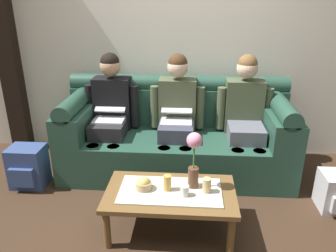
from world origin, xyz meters
name	(u,v)px	position (x,y,z in m)	size (l,w,h in m)	color
ground_plane	(169,242)	(0.00, 0.00, 0.00)	(14.00, 14.00, 0.00)	#382619
back_wall_patterned	(180,25)	(0.00, 1.70, 1.45)	(6.00, 0.12, 2.90)	silver
timber_pillar	(4,25)	(-1.91, 1.58, 1.45)	(0.20, 0.20, 2.90)	black
couch	(177,136)	(0.00, 1.17, 0.37)	(2.31, 0.88, 0.96)	#234738
person_left	(111,109)	(-0.68, 1.17, 0.66)	(0.56, 0.67, 1.22)	#232326
person_middle	(177,111)	(0.00, 1.17, 0.66)	(0.56, 0.67, 1.22)	#383D4C
person_right	(245,112)	(0.68, 1.17, 0.66)	(0.56, 0.67, 1.22)	#595B66
coffee_table	(170,196)	(0.00, 0.15, 0.31)	(1.00, 0.57, 0.36)	brown
flower_vase	(194,156)	(0.17, 0.22, 0.63)	(0.12, 0.12, 0.45)	brown
snack_bowl	(144,184)	(-0.20, 0.16, 0.41)	(0.12, 0.12, 0.10)	tan
cup_near_left	(207,185)	(0.28, 0.15, 0.42)	(0.06, 0.06, 0.11)	#DBB77A
cup_near_right	(185,191)	(0.11, 0.09, 0.40)	(0.07, 0.07, 0.08)	silver
cup_far_center	(167,183)	(-0.02, 0.16, 0.43)	(0.06, 0.06, 0.12)	gold
backpack_left	(28,167)	(-1.42, 0.71, 0.20)	(0.33, 0.30, 0.41)	#33477A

